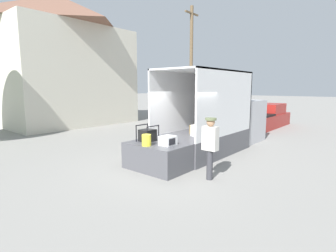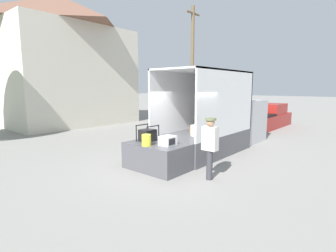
% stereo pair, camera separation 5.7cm
% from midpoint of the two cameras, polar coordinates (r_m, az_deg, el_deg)
% --- Properties ---
extents(ground_plane, '(160.00, 160.00, 0.00)m').
position_cam_midpoint_polar(ground_plane, '(9.23, 0.36, -8.32)').
color(ground_plane, gray).
extents(box_truck, '(6.50, 2.10, 3.31)m').
position_cam_midpoint_polar(box_truck, '(12.04, 11.63, -0.01)').
color(box_truck, '#B2B2B7').
rests_on(box_truck, ground).
extents(tailgate_deck, '(1.35, 2.00, 0.86)m').
position_cam_midpoint_polar(tailgate_deck, '(8.62, -2.51, -6.56)').
color(tailgate_deck, '#4C4C51').
rests_on(tailgate_deck, ground).
extents(microwave, '(0.46, 0.42, 0.29)m').
position_cam_midpoint_polar(microwave, '(8.19, -0.22, -3.20)').
color(microwave, white).
rests_on(microwave, tailgate_deck).
extents(portable_generator, '(0.59, 0.55, 0.55)m').
position_cam_midpoint_polar(portable_generator, '(8.84, -4.58, -1.96)').
color(portable_generator, black).
rests_on(portable_generator, tailgate_deck).
extents(orange_bucket, '(0.29, 0.29, 0.36)m').
position_cam_midpoint_polar(orange_bucket, '(8.14, -4.92, -3.08)').
color(orange_bucket, yellow).
rests_on(orange_bucket, tailgate_deck).
extents(worker_person, '(0.32, 0.44, 1.80)m').
position_cam_midpoint_polar(worker_person, '(7.57, 8.96, -3.42)').
color(worker_person, '#38383D').
rests_on(worker_person, ground).
extents(pickup_truck_red, '(5.16, 1.82, 1.55)m').
position_cam_midpoint_polar(pickup_truck_red, '(18.90, 20.35, 1.73)').
color(pickup_truck_red, maroon).
rests_on(pickup_truck_red, ground).
extents(house_backdrop, '(8.86, 7.77, 9.21)m').
position_cam_midpoint_polar(house_backdrop, '(21.46, -22.42, 13.24)').
color(house_backdrop, beige).
rests_on(house_backdrop, ground).
extents(utility_pole, '(1.80, 0.28, 9.41)m').
position_cam_midpoint_polar(utility_pole, '(23.25, 4.99, 13.82)').
color(utility_pole, brown).
rests_on(utility_pole, ground).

